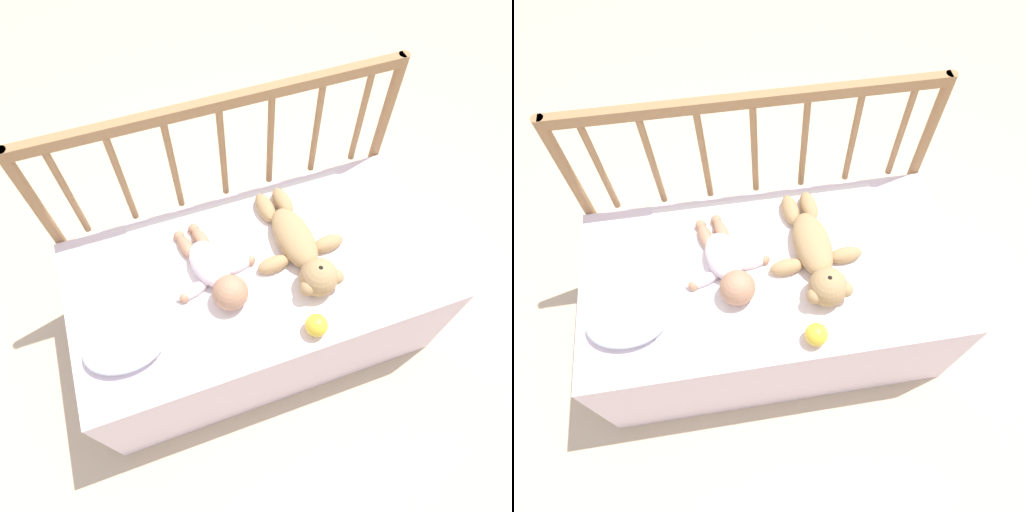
# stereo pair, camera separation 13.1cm
# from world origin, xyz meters

# --- Properties ---
(ground_plane) EXTENTS (12.00, 12.00, 0.00)m
(ground_plane) POSITION_xyz_m (0.00, 0.00, 0.00)
(ground_plane) COLOR #C6B293
(crib_mattress) EXTENTS (1.21, 0.63, 0.47)m
(crib_mattress) POSITION_xyz_m (0.00, 0.00, 0.24)
(crib_mattress) COLOR silver
(crib_mattress) RESTS_ON ground_plane
(crib_rail) EXTENTS (1.21, 0.04, 0.88)m
(crib_rail) POSITION_xyz_m (0.00, 0.34, 0.61)
(crib_rail) COLOR #997047
(crib_rail) RESTS_ON ground_plane
(blanket) EXTENTS (0.78, 0.51, 0.01)m
(blanket) POSITION_xyz_m (0.02, 0.04, 0.47)
(blanket) COLOR white
(blanket) RESTS_ON crib_mattress
(teddy_bear) EXTENTS (0.31, 0.45, 0.12)m
(teddy_bear) POSITION_xyz_m (0.15, 0.00, 0.52)
(teddy_bear) COLOR tan
(teddy_bear) RESTS_ON crib_mattress
(baby) EXTENTS (0.28, 0.36, 0.11)m
(baby) POSITION_xyz_m (-0.14, 0.01, 0.51)
(baby) COLOR white
(baby) RESTS_ON crib_mattress
(toy_ball) EXTENTS (0.07, 0.07, 0.07)m
(toy_ball) POSITION_xyz_m (0.09, -0.25, 0.51)
(toy_ball) COLOR yellow
(toy_ball) RESTS_ON crib_mattress
(small_pillow) EXTENTS (0.24, 0.17, 0.06)m
(small_pillow) POSITION_xyz_m (-0.45, -0.12, 0.50)
(small_pillow) COLOR silver
(small_pillow) RESTS_ON crib_mattress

